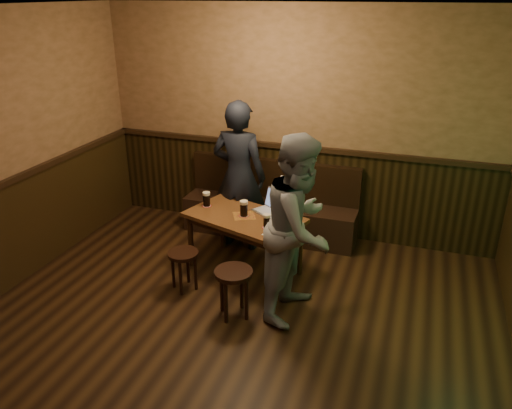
{
  "coord_description": "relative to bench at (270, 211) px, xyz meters",
  "views": [
    {
      "loc": [
        1.47,
        -2.82,
        2.92
      ],
      "look_at": [
        -0.08,
        1.69,
        0.86
      ],
      "focal_mm": 35.0,
      "sensor_mm": 36.0,
      "label": 1
    }
  ],
  "objects": [
    {
      "name": "menu",
      "position": [
        0.45,
        -1.3,
        0.35
      ],
      "size": [
        0.26,
        0.21,
        0.0
      ],
      "primitive_type": "cube",
      "rotation": [
        0.0,
        0.0,
        -0.31
      ],
      "color": "silver",
      "rests_on": "pub_table"
    },
    {
      "name": "person_grey",
      "position": [
        0.75,
        -1.51,
        0.58
      ],
      "size": [
        0.8,
        0.96,
        1.79
      ],
      "primitive_type": "imported",
      "rotation": [
        0.0,
        0.0,
        1.42
      ],
      "color": "gray",
      "rests_on": "ground"
    },
    {
      "name": "pint_left",
      "position": [
        -0.5,
        -0.85,
        0.44
      ],
      "size": [
        0.11,
        0.11,
        0.17
      ],
      "color": "maroon",
      "rests_on": "pub_table"
    },
    {
      "name": "laptop",
      "position": [
        0.25,
        -0.76,
        0.41
      ],
      "size": [
        0.42,
        0.4,
        0.23
      ],
      "rotation": [
        0.0,
        0.0,
        -0.58
      ],
      "color": "silver",
      "rests_on": "pub_table"
    },
    {
      "name": "stool_right",
      "position": [
        0.2,
        -1.81,
        0.09
      ],
      "size": [
        0.43,
        0.43,
        0.5
      ],
      "rotation": [
        0.0,
        0.0,
        -0.2
      ],
      "color": "black",
      "rests_on": "ground"
    },
    {
      "name": "pint_right",
      "position": [
        0.32,
        -1.16,
        0.43
      ],
      "size": [
        0.1,
        0.1,
        0.15
      ],
      "color": "maroon",
      "rests_on": "pub_table"
    },
    {
      "name": "pub_table",
      "position": [
        0.0,
        -0.96,
        0.27
      ],
      "size": [
        1.4,
        1.05,
        0.67
      ],
      "rotation": [
        0.0,
        0.0,
        -0.3
      ],
      "color": "#503316",
      "rests_on": "ground"
    },
    {
      "name": "bench",
      "position": [
        0.0,
        0.0,
        0.0
      ],
      "size": [
        2.2,
        0.5,
        0.95
      ],
      "color": "black",
      "rests_on": "ground"
    },
    {
      "name": "room",
      "position": [
        0.25,
        -2.53,
        0.89
      ],
      "size": [
        5.04,
        6.04,
        2.84
      ],
      "color": "black",
      "rests_on": "ground"
    },
    {
      "name": "pint_mid",
      "position": [
        -0.0,
        -0.96,
        0.44
      ],
      "size": [
        0.12,
        0.12,
        0.18
      ],
      "color": "maroon",
      "rests_on": "pub_table"
    },
    {
      "name": "stool_left",
      "position": [
        -0.46,
        -1.54,
        0.04
      ],
      "size": [
        0.37,
        0.37,
        0.43
      ],
      "rotation": [
        0.0,
        0.0,
        0.15
      ],
      "color": "black",
      "rests_on": "ground"
    },
    {
      "name": "person_suit",
      "position": [
        -0.27,
        -0.41,
        0.59
      ],
      "size": [
        0.67,
        0.46,
        1.8
      ],
      "primitive_type": "imported",
      "rotation": [
        0.0,
        0.0,
        3.1
      ],
      "color": "black",
      "rests_on": "ground"
    }
  ]
}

